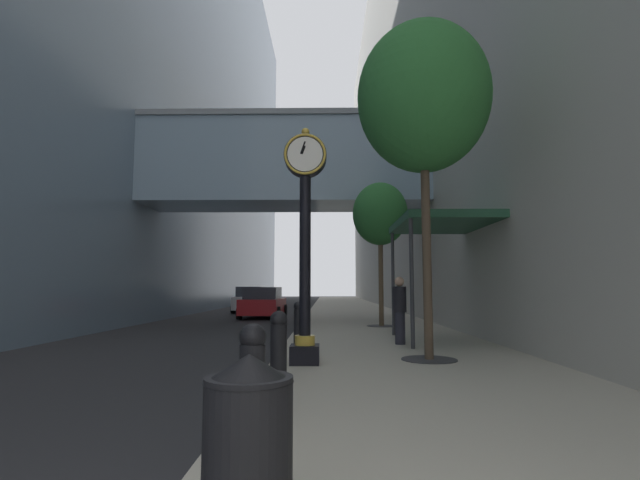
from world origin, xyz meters
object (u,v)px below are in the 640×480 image
object	(u,v)px
bollard_fifth	(303,315)
car_red_mid	(263,303)
street_clock	(305,231)
car_white_near	(252,300)
street_tree_near	(423,98)
trash_bin	(248,444)
bollard_nearest	(252,376)
pedestrian_walking	(400,308)
street_tree_mid_near	(380,215)
bollard_fourth	(299,321)
bollard_second	(279,345)

from	to	relation	value
bollard_fifth	car_red_mid	world-z (taller)	car_red_mid
street_clock	car_white_near	xyz separation A→B (m)	(-4.36, 20.96, -1.87)
street_clock	street_tree_near	size ratio (longest dim) A/B	0.66
trash_bin	bollard_nearest	bearing A→B (deg)	98.30
bollard_nearest	pedestrian_walking	size ratio (longest dim) A/B	0.63
street_tree_mid_near	car_red_mid	distance (m)	9.37
trash_bin	bollard_fourth	bearing A→B (deg)	91.69
bollard_fifth	car_white_near	size ratio (longest dim) A/B	0.23
bollard_fifth	street_tree_near	bearing A→B (deg)	-62.86
bollard_nearest	car_red_mid	world-z (taller)	car_red_mid
bollard_fifth	trash_bin	world-z (taller)	bollard_fifth
street_clock	street_tree_near	xyz separation A→B (m)	(2.46, 0.51, 2.87)
street_tree_mid_near	trash_bin	bearing A→B (deg)	-99.44
street_clock	pedestrian_walking	size ratio (longest dim) A/B	2.69
bollard_nearest	trash_bin	xyz separation A→B (m)	(0.28, -1.95, -0.03)
bollard_second	trash_bin	size ratio (longest dim) A/B	1.03
bollard_fourth	pedestrian_walking	size ratio (longest dim) A/B	0.63
street_clock	trash_bin	world-z (taller)	street_clock
bollard_nearest	bollard_second	xyz separation A→B (m)	(0.00, 2.56, 0.00)
bollard_nearest	bollard_second	size ratio (longest dim) A/B	1.00
bollard_nearest	bollard_fourth	distance (m)	7.68
car_white_near	bollard_nearest	bearing A→B (deg)	-80.91
street_clock	car_red_mid	bearing A→B (deg)	100.53
bollard_nearest	street_tree_mid_near	size ratio (longest dim) A/B	0.20
street_tree_near	car_white_near	size ratio (longest dim) A/B	1.50
bollard_fourth	street_tree_near	distance (m)	6.26
pedestrian_walking	car_red_mid	size ratio (longest dim) A/B	0.40
car_white_near	street_tree_near	bearing A→B (deg)	-71.55
pedestrian_walking	car_white_near	distance (m)	19.05
street_clock	bollard_fourth	size ratio (longest dim) A/B	4.25
trash_bin	street_tree_mid_near	bearing A→B (deg)	80.56
street_clock	car_white_near	bearing A→B (deg)	101.76
bollard_second	street_tree_near	bearing A→B (deg)	39.25
street_clock	trash_bin	bearing A→B (deg)	-90.33
bollard_second	trash_bin	distance (m)	4.52
street_clock	car_red_mid	xyz separation A→B (m)	(-2.89, 15.55, -1.89)
pedestrian_walking	bollard_second	bearing A→B (deg)	-118.21
street_tree_near	trash_bin	xyz separation A→B (m)	(-2.49, -6.78, -4.86)
bollard_fifth	street_tree_near	distance (m)	7.77
street_tree_mid_near	car_white_near	bearing A→B (deg)	119.13
street_clock	bollard_fourth	world-z (taller)	street_clock
pedestrian_walking	car_red_mid	xyz separation A→B (m)	(-5.18, 12.45, -0.27)
bollard_fifth	car_white_near	xyz separation A→B (m)	(-4.04, 15.03, 0.08)
bollard_fourth	street_tree_near	size ratio (longest dim) A/B	0.15
bollard_second	bollard_fourth	bearing A→B (deg)	90.00
bollard_fifth	pedestrian_walking	world-z (taller)	pedestrian_walking
car_red_mid	bollard_nearest	bearing A→B (deg)	-82.63
bollard_second	car_red_mid	bearing A→B (deg)	98.45
trash_bin	street_tree_near	bearing A→B (deg)	69.81
bollard_fourth	street_tree_mid_near	world-z (taller)	street_tree_mid_near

